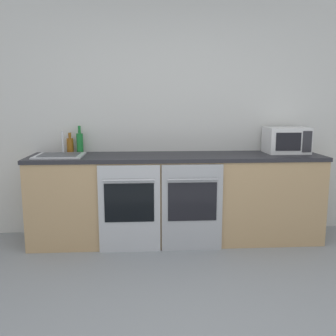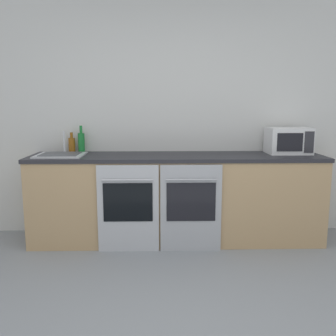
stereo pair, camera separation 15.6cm
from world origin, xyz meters
The scene contains 8 objects.
wall_back centered at (0.00, 2.32, 1.30)m, with size 10.00×0.06×2.60m.
counter_back centered at (0.00, 1.98, 0.47)m, with size 3.07×0.66×0.93m.
oven_left centered at (-0.49, 1.64, 0.45)m, with size 0.60×0.06×0.88m.
oven_right centered at (0.13, 1.64, 0.45)m, with size 0.60×0.06×0.88m.
microwave centered at (1.21, 2.07, 1.07)m, with size 0.45×0.34×0.28m.
bottle_green centered at (-1.04, 2.22, 1.05)m, with size 0.07×0.07×0.30m.
bottle_amber centered at (-1.15, 2.22, 1.02)m, with size 0.07×0.07×0.22m.
sink centered at (-1.21, 1.95, 0.94)m, with size 0.48×0.44×0.25m.
Camera 1 is at (-0.34, -1.92, 1.46)m, focal length 40.00 mm.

